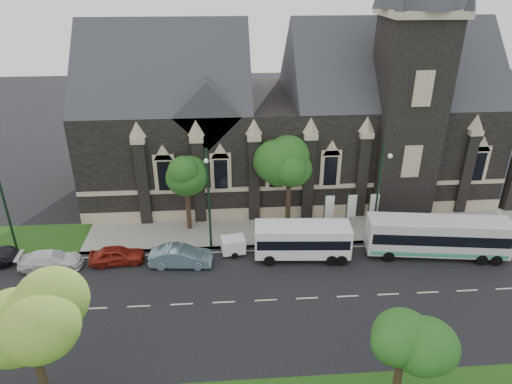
{
  "coord_description": "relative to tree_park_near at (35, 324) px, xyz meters",
  "views": [
    {
      "loc": [
        -2.63,
        -26.19,
        21.45
      ],
      "look_at": [
        -0.26,
        6.0,
        5.76
      ],
      "focal_mm": 32.28,
      "sensor_mm": 36.0,
      "label": 1
    }
  ],
  "objects": [
    {
      "name": "tree_park_near",
      "position": [
        0.0,
        0.0,
        0.0
      ],
      "size": [
        4.42,
        4.42,
        8.56
      ],
      "color": "black",
      "rests_on": "ground"
    },
    {
      "name": "banner_flag_center",
      "position": [
        20.06,
        17.77,
        -4.03
      ],
      "size": [
        0.9,
        0.1,
        4.0
      ],
      "color": "black",
      "rests_on": "ground"
    },
    {
      "name": "sedan",
      "position": [
        5.41,
        13.64,
        -5.6
      ],
      "size": [
        5.07,
        2.09,
        1.63
      ],
      "primitive_type": "imported",
      "rotation": [
        0.0,
        0.0,
        1.5
      ],
      "color": "#7091A1",
      "rests_on": "ground"
    },
    {
      "name": "tree_walk_left",
      "position": [
        5.97,
        19.47,
        -0.68
      ],
      "size": [
        3.91,
        3.91,
        7.64
      ],
      "color": "black",
      "rests_on": "ground"
    },
    {
      "name": "banner_flag_left",
      "position": [
        18.06,
        17.77,
        -4.03
      ],
      "size": [
        0.9,
        0.1,
        4.0
      ],
      "color": "black",
      "rests_on": "ground"
    },
    {
      "name": "street_lamp_mid",
      "position": [
        7.77,
        15.86,
        -1.3
      ],
      "size": [
        0.36,
        1.88,
        9.0
      ],
      "color": "black",
      "rests_on": "ground"
    },
    {
      "name": "street_lamp_far",
      "position": [
        -8.23,
        15.86,
        -1.3
      ],
      "size": [
        0.36,
        1.88,
        9.0
      ],
      "color": "black",
      "rests_on": "ground"
    },
    {
      "name": "tree_walk_right",
      "position": [
        14.98,
        19.48,
        -0.6
      ],
      "size": [
        4.08,
        4.08,
        7.8
      ],
      "color": "black",
      "rests_on": "ground"
    },
    {
      "name": "car_far_red",
      "position": [
        0.27,
        14.32,
        -5.68
      ],
      "size": [
        4.45,
        2.09,
        1.47
      ],
      "primitive_type": "imported",
      "rotation": [
        0.0,
        0.0,
        1.65
      ],
      "color": "maroon",
      "rests_on": "ground"
    },
    {
      "name": "tour_coach",
      "position": [
        26.27,
        13.52,
        -4.61
      ],
      "size": [
        11.53,
        3.91,
        3.3
      ],
      "rotation": [
        0.0,
        0.0,
        -0.14
      ],
      "color": "silver",
      "rests_on": "ground"
    },
    {
      "name": "banner_flag_right",
      "position": [
        22.06,
        17.77,
        -4.03
      ],
      "size": [
        0.9,
        0.1,
        4.0
      ],
      "color": "black",
      "rests_on": "ground"
    },
    {
      "name": "sidewalk",
      "position": [
        11.77,
        18.27,
        -6.34
      ],
      "size": [
        80.0,
        5.0,
        0.15
      ],
      "primitive_type": "cube",
      "color": "gray",
      "rests_on": "ground"
    },
    {
      "name": "museum",
      "position": [
        16.89,
        27.55,
        1.75
      ],
      "size": [
        40.0,
        17.7,
        29.9
      ],
      "color": "black",
      "rests_on": "ground"
    },
    {
      "name": "tree_park_east",
      "position": [
        17.95,
        -0.55,
        -1.8
      ],
      "size": [
        3.4,
        3.4,
        6.28
      ],
      "color": "black",
      "rests_on": "ground"
    },
    {
      "name": "box_trailer",
      "position": [
        9.64,
        14.97,
        -5.57
      ],
      "size": [
        2.86,
        1.69,
        1.49
      ],
      "rotation": [
        0.0,
        0.0,
        0.13
      ],
      "color": "white",
      "rests_on": "ground"
    },
    {
      "name": "car_far_white",
      "position": [
        -4.84,
        14.03,
        -5.71
      ],
      "size": [
        4.97,
        2.18,
        1.42
      ],
      "primitive_type": "imported",
      "rotation": [
        0.0,
        0.0,
        1.61
      ],
      "color": "white",
      "rests_on": "ground"
    },
    {
      "name": "street_lamp_near",
      "position": [
        21.77,
        15.86,
        -1.3
      ],
      "size": [
        0.36,
        1.88,
        9.0
      ],
      "color": "black",
      "rests_on": "ground"
    },
    {
      "name": "ground",
      "position": [
        11.77,
        8.77,
        -6.42
      ],
      "size": [
        160.0,
        160.0,
        0.0
      ],
      "primitive_type": "plane",
      "color": "black",
      "rests_on": "ground"
    },
    {
      "name": "shuttle_bus",
      "position": [
        15.25,
        14.06,
        -4.7
      ],
      "size": [
        7.84,
        3.16,
        2.97
      ],
      "rotation": [
        0.0,
        0.0,
        -0.07
      ],
      "color": "white",
      "rests_on": "ground"
    }
  ]
}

